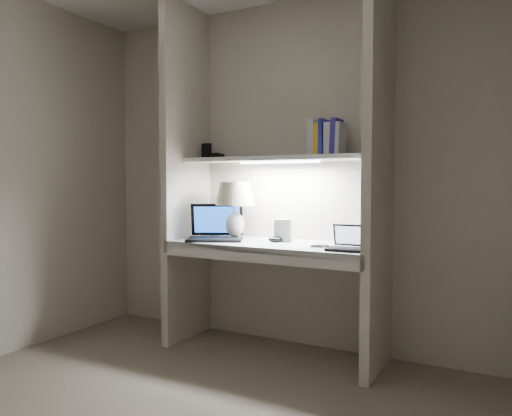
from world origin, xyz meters
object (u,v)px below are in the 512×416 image
Objects in this scene: table_lamp at (235,200)px; speaker at (283,230)px; book_row at (327,138)px; laptop_netbook at (349,244)px; laptop_main at (216,232)px.

table_lamp is 0.43m from speaker.
table_lamp is 1.73× the size of book_row.
laptop_netbook is at bearing -33.97° from speaker.
speaker is (0.38, 0.02, -0.20)m from table_lamp.
book_row reaches higher than table_lamp.
laptop_main reaches higher than laptop_netbook.
laptop_main is 0.50m from speaker.
laptop_main is at bearing 179.14° from speaker.
table_lamp is 0.81m from book_row.
speaker is at bearing 2.34° from table_lamp.
laptop_main reaches higher than speaker.
table_lamp is at bearing 168.37° from speaker.
table_lamp is 0.85× the size of laptop_main.
laptop_netbook is 1.53× the size of speaker.
book_row is at bearing 134.46° from laptop_netbook.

